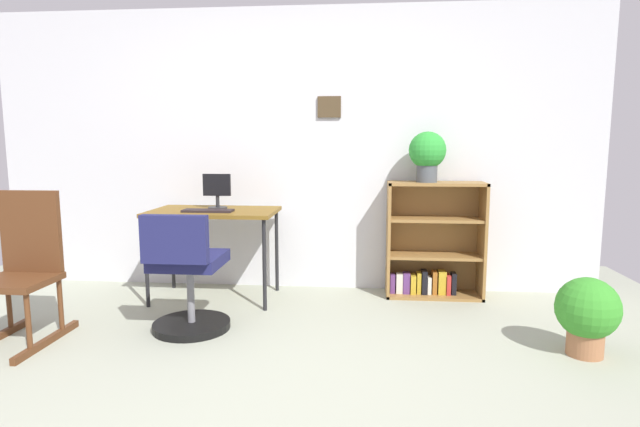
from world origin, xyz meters
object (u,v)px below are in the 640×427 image
object	(u,v)px
office_chair	(187,280)
potted_plant_floor	(587,312)
monitor	(217,191)
bookshelf_low	(433,245)
keyboard	(208,211)
potted_plant_on_shelf	(427,153)
rocking_chair	(23,267)
desk	(214,217)

from	to	relation	value
office_chair	potted_plant_floor	size ratio (longest dim) A/B	1.73
monitor	bookshelf_low	size ratio (longest dim) A/B	0.30
keyboard	office_chair	world-z (taller)	office_chair
bookshelf_low	potted_plant_on_shelf	bearing A→B (deg)	-140.39
monitor	bookshelf_low	distance (m)	1.83
monitor	potted_plant_on_shelf	bearing A→B (deg)	4.12
potted_plant_on_shelf	potted_plant_floor	xyz separation A→B (m)	(0.83, -1.11, -0.91)
rocking_chair	bookshelf_low	world-z (taller)	rocking_chair
desk	keyboard	bearing A→B (deg)	-94.21
desk	rocking_chair	xyz separation A→B (m)	(-0.96, -0.96, -0.19)
monitor	keyboard	bearing A→B (deg)	-94.32
office_chair	desk	bearing A→B (deg)	92.92
rocking_chair	potted_plant_floor	bearing A→B (deg)	0.92
monitor	office_chair	bearing A→B (deg)	-87.83
desk	office_chair	xyz separation A→B (m)	(0.04, -0.75, -0.31)
keyboard	office_chair	size ratio (longest dim) A/B	0.47
rocking_chair	potted_plant_floor	size ratio (longest dim) A/B	2.02
office_chair	potted_plant_on_shelf	distance (m)	2.08
monitor	potted_plant_floor	distance (m)	2.77
monitor	keyboard	distance (m)	0.25
desk	office_chair	bearing A→B (deg)	-87.08
office_chair	bookshelf_low	world-z (taller)	bookshelf_low
desk	office_chair	size ratio (longest dim) A/B	1.22
desk	keyboard	xyz separation A→B (m)	(-0.01, -0.12, 0.07)
keyboard	potted_plant_floor	bearing A→B (deg)	-17.10
bookshelf_low	potted_plant_floor	bearing A→B (deg)	-56.98
desk	bookshelf_low	size ratio (longest dim) A/B	1.05
rocking_chair	potted_plant_on_shelf	bearing A→B (deg)	23.65
rocking_chair	bookshelf_low	xyz separation A→B (m)	(2.72, 1.22, -0.05)
keyboard	potted_plant_on_shelf	distance (m)	1.79
office_chair	potted_plant_on_shelf	xyz separation A→B (m)	(1.66, 0.96, 0.82)
potted_plant_floor	office_chair	bearing A→B (deg)	176.53
bookshelf_low	potted_plant_floor	world-z (taller)	bookshelf_low
monitor	keyboard	world-z (taller)	monitor
office_chair	potted_plant_on_shelf	world-z (taller)	potted_plant_on_shelf
office_chair	bookshelf_low	xyz separation A→B (m)	(1.73, 1.01, 0.07)
desk	potted_plant_on_shelf	distance (m)	1.78
keyboard	bookshelf_low	xyz separation A→B (m)	(1.78, 0.39, -0.31)
desk	potted_plant_floor	distance (m)	2.71
monitor	rocking_chair	bearing A→B (deg)	-132.79
keyboard	bookshelf_low	world-z (taller)	bookshelf_low
office_chair	bookshelf_low	size ratio (longest dim) A/B	0.87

